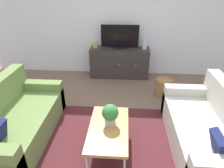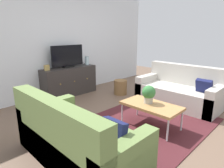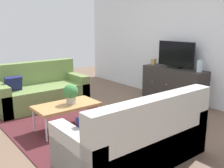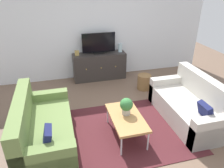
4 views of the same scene
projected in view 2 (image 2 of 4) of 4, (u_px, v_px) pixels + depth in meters
The scene contains 12 objects.
ground_plane at pixel (137, 122), 3.57m from camera, with size 10.00×10.00×0.00m, color brown.
wall_back at pixel (59, 42), 4.95m from camera, with size 6.40×0.12×2.70m, color white.
area_rug at pixel (144, 124), 3.47m from camera, with size 2.50×1.90×0.01m, color #4C1E23.
couch_left_side at pixel (74, 140), 2.43m from camera, with size 0.87×1.77×0.88m.
couch_right_side at pixel (180, 92), 4.41m from camera, with size 0.87×1.77×0.88m.
coffee_table at pixel (151, 106), 3.30m from camera, with size 0.54×0.99×0.42m.
potted_plant at pixel (149, 94), 3.31m from camera, with size 0.23×0.23×0.31m.
tv_console at pixel (69, 81), 5.06m from camera, with size 1.43×0.47×0.73m.
flat_screen_tv at pixel (68, 56), 4.91m from camera, with size 0.89×0.16×0.56m.
glass_vase at pixel (87, 60), 5.35m from camera, with size 0.11×0.11×0.23m, color silver.
mantel_clock at pixel (47, 68), 4.54m from camera, with size 0.11×0.07×0.13m, color tan.
wicker_basket at pixel (120, 87), 5.15m from camera, with size 0.34×0.34×0.38m, color olive.
Camera 2 is at (-2.65, -1.97, 1.60)m, focal length 31.24 mm.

